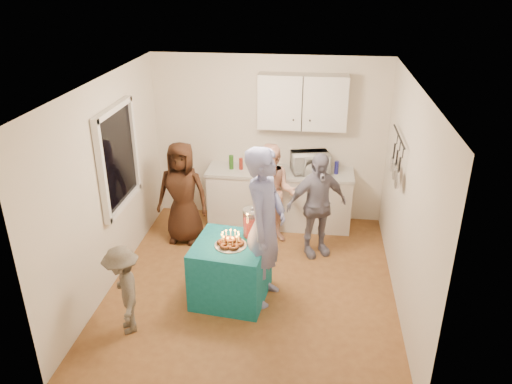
# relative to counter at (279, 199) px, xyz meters

# --- Properties ---
(floor) EXTENTS (4.00, 4.00, 0.00)m
(floor) POSITION_rel_counter_xyz_m (-0.20, -1.70, -0.43)
(floor) COLOR brown
(floor) RESTS_ON ground
(ceiling) EXTENTS (4.00, 4.00, 0.00)m
(ceiling) POSITION_rel_counter_xyz_m (-0.20, -1.70, 2.17)
(ceiling) COLOR white
(ceiling) RESTS_ON floor
(back_wall) EXTENTS (3.60, 3.60, 0.00)m
(back_wall) POSITION_rel_counter_xyz_m (-0.20, 0.30, 0.87)
(back_wall) COLOR silver
(back_wall) RESTS_ON floor
(left_wall) EXTENTS (4.00, 4.00, 0.00)m
(left_wall) POSITION_rel_counter_xyz_m (-2.00, -1.70, 0.87)
(left_wall) COLOR silver
(left_wall) RESTS_ON floor
(right_wall) EXTENTS (4.00, 4.00, 0.00)m
(right_wall) POSITION_rel_counter_xyz_m (1.60, -1.70, 0.87)
(right_wall) COLOR silver
(right_wall) RESTS_ON floor
(window_night) EXTENTS (0.04, 1.00, 1.20)m
(window_night) POSITION_rel_counter_xyz_m (-1.97, -1.40, 1.12)
(window_night) COLOR black
(window_night) RESTS_ON left_wall
(counter) EXTENTS (2.20, 0.58, 0.86)m
(counter) POSITION_rel_counter_xyz_m (0.00, 0.00, 0.00)
(counter) COLOR white
(counter) RESTS_ON floor
(countertop) EXTENTS (2.24, 0.62, 0.05)m
(countertop) POSITION_rel_counter_xyz_m (0.00, -0.00, 0.46)
(countertop) COLOR beige
(countertop) RESTS_ON counter
(upper_cabinet) EXTENTS (1.30, 0.30, 0.80)m
(upper_cabinet) POSITION_rel_counter_xyz_m (0.30, 0.15, 1.52)
(upper_cabinet) COLOR white
(upper_cabinet) RESTS_ON back_wall
(pot_rack) EXTENTS (0.12, 1.00, 0.60)m
(pot_rack) POSITION_rel_counter_xyz_m (1.52, -1.00, 1.17)
(pot_rack) COLOR black
(pot_rack) RESTS_ON right_wall
(microwave) EXTENTS (0.63, 0.50, 0.31)m
(microwave) POSITION_rel_counter_xyz_m (0.45, 0.00, 0.63)
(microwave) COLOR white
(microwave) RESTS_ON countertop
(party_table) EXTENTS (0.94, 0.94, 0.76)m
(party_table) POSITION_rel_counter_xyz_m (-0.43, -2.00, -0.05)
(party_table) COLOR #126C7A
(party_table) RESTS_ON floor
(donut_cake) EXTENTS (0.38, 0.38, 0.18)m
(donut_cake) POSITION_rel_counter_xyz_m (-0.41, -2.05, 0.42)
(donut_cake) COLOR #381C0C
(donut_cake) RESTS_ON party_table
(punch_jar) EXTENTS (0.22, 0.22, 0.34)m
(punch_jar) POSITION_rel_counter_xyz_m (-0.19, -1.79, 0.50)
(punch_jar) COLOR #AF0E18
(punch_jar) RESTS_ON party_table
(man_birthday) EXTENTS (0.62, 0.81, 1.98)m
(man_birthday) POSITION_rel_counter_xyz_m (-0.02, -1.96, 0.56)
(man_birthday) COLOR #868DC3
(man_birthday) RESTS_ON floor
(woman_back_left) EXTENTS (0.78, 0.53, 1.53)m
(woman_back_left) POSITION_rel_counter_xyz_m (-1.36, -0.68, 0.34)
(woman_back_left) COLOR #4D2816
(woman_back_left) RESTS_ON floor
(woman_back_center) EXTENTS (0.77, 0.62, 1.50)m
(woman_back_center) POSITION_rel_counter_xyz_m (-0.07, -0.53, 0.32)
(woman_back_center) COLOR #F4967F
(woman_back_center) RESTS_ON floor
(woman_back_right) EXTENTS (0.96, 0.72, 1.52)m
(woman_back_right) POSITION_rel_counter_xyz_m (0.58, -0.83, 0.33)
(woman_back_right) COLOR #150F33
(woman_back_right) RESTS_ON floor
(child_near_left) EXTENTS (0.67, 0.79, 1.06)m
(child_near_left) POSITION_rel_counter_xyz_m (-1.48, -2.76, 0.10)
(child_near_left) COLOR #504840
(child_near_left) RESTS_ON floor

